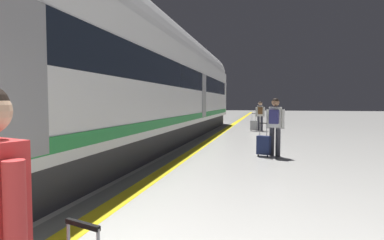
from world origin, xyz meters
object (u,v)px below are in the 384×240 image
at_px(passenger_mid, 260,113).
at_px(high_speed_train, 111,70).
at_px(suitcase_near, 264,145).
at_px(passenger_near, 275,122).
at_px(suitcase_mid, 254,125).

bearing_deg(passenger_mid, high_speed_train, -112.45).
height_order(suitcase_near, passenger_mid, passenger_mid).
bearing_deg(passenger_near, high_speed_train, -164.51).
bearing_deg(suitcase_mid, passenger_near, -83.59).
distance_m(high_speed_train, suitcase_mid, 10.31).
relative_size(passenger_mid, suitcase_mid, 1.68).
bearing_deg(suitcase_near, suitcase_mid, 94.16).
relative_size(suitcase_near, suitcase_mid, 1.02).
distance_m(passenger_near, suitcase_near, 0.76).
height_order(high_speed_train, passenger_mid, high_speed_train).
distance_m(passenger_mid, suitcase_mid, 0.78).
relative_size(high_speed_train, suitcase_mid, 33.90).
bearing_deg(high_speed_train, passenger_mid, 67.55).
relative_size(high_speed_train, passenger_mid, 20.19).
relative_size(passenger_near, suitcase_mid, 1.76).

